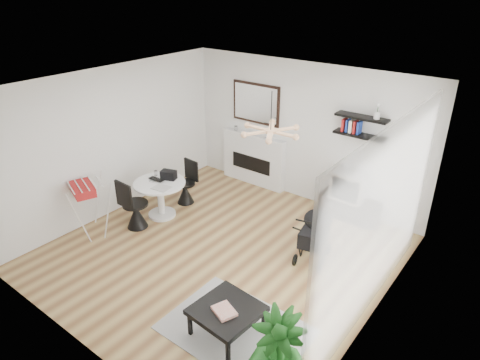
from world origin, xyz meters
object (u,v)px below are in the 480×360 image
Objects in this scene: tv_console at (349,208)px; crt_tv at (351,185)px; fireplace at (253,153)px; dining_table at (160,194)px; stroller at (314,237)px; potted_plant at (277,356)px; drying_rack at (89,207)px; coffee_table at (227,311)px.

tv_console is 1.85× the size of crt_tv.
fireplace is 2.26m from crt_tv.
crt_tv is 0.63× the size of dining_table.
stroller is 0.83× the size of potted_plant.
fireplace is 2.29× the size of dining_table.
drying_rack reaches higher than crt_tv.
crt_tv is (2.25, -0.13, -0.02)m from fireplace.
potted_plant is (0.86, -2.41, 0.15)m from stroller.
coffee_table is (0.01, -3.58, 0.15)m from tv_console.
stroller is (3.43, 1.69, -0.12)m from drying_rack.
fireplace reaches higher than drying_rack.
drying_rack reaches higher than stroller.
drying_rack is 4.36m from potted_plant.
coffee_table is at bearing -103.98° from stroller.
tv_console is at bearing 36.25° from dining_table.
fireplace is 4.36m from coffee_table.
crt_tv is at bearing 64.29° from drying_rack.
stroller is at bearing -34.58° from fireplace.
coffee_table is (2.28, -3.71, -0.33)m from fireplace.
tv_console is at bearing 81.46° from stroller.
fireplace is at bearing 121.55° from coffee_table.
dining_table is 0.88× the size of potted_plant.
coffee_table is at bearing -89.88° from tv_console.
tv_console is at bearing 103.66° from potted_plant.
fireplace is at bearing 128.56° from potted_plant.
tv_console is 0.46m from crt_tv.
crt_tv is 3.47m from dining_table.
crt_tv is 4.03m from potted_plant.
crt_tv reaches higher than coffee_table.
drying_rack is 3.83m from stroller.
stroller is at bearing 109.70° from potted_plant.
fireplace is 2.24× the size of drying_rack.
crt_tv is at bearing -3.25° from fireplace.
potted_plant is (4.30, -0.73, 0.03)m from drying_rack.
tv_console is 1.51m from stroller.
dining_table is 1.26m from drying_rack.
coffee_table is at bearing -89.64° from crt_tv.
tv_console reaches higher than coffee_table.
potted_plant is at bearing -76.13° from crt_tv.
coffee_table is at bearing 160.62° from potted_plant.
drying_rack is 1.18× the size of coffee_table.
fireplace is at bearing 176.75° from crt_tv.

